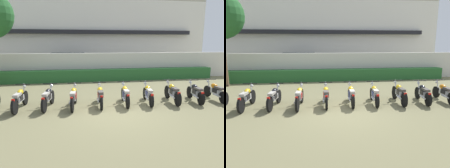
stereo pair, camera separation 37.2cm
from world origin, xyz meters
TOP-DOWN VIEW (x-y plane):
  - ground at (0.00, 0.00)m, footprint 60.00×60.00m
  - building at (0.00, 15.22)m, footprint 22.62×6.50m
  - compound_wall at (0.00, 7.76)m, footprint 21.49×0.30m
  - hedge_row at (0.00, 7.06)m, footprint 17.19×0.70m
  - parked_car at (-2.08, 10.00)m, footprint 4.51×2.09m
  - motorcycle_in_row_1 at (-3.88, 1.16)m, footprint 0.60×1.95m
  - motorcycle_in_row_2 at (-2.77, 1.17)m, footprint 0.60×1.86m
  - motorcycle_in_row_3 at (-1.70, 1.06)m, footprint 0.60×1.94m
  - motorcycle_in_row_4 at (-0.56, 1.14)m, footprint 0.60×1.86m
  - motorcycle_in_row_5 at (0.56, 1.14)m, footprint 0.60×1.85m
  - motorcycle_in_row_6 at (1.63, 1.16)m, footprint 0.60×1.87m
  - motorcycle_in_row_7 at (2.79, 1.12)m, footprint 0.60×1.95m
  - motorcycle_in_row_8 at (3.89, 1.04)m, footprint 0.60×1.80m
  - motorcycle_in_row_9 at (4.97, 1.10)m, footprint 0.60×1.85m

SIDE VIEW (x-z plane):
  - ground at x=0.00m, z-range 0.00..0.00m
  - hedge_row at x=0.00m, z-range 0.00..0.83m
  - motorcycle_in_row_9 at x=4.97m, z-range -0.03..0.91m
  - motorcycle_in_row_6 at x=1.63m, z-range -0.03..0.91m
  - motorcycle_in_row_8 at x=3.89m, z-range -0.03..0.92m
  - motorcycle_in_row_5 at x=0.56m, z-range -0.03..0.93m
  - motorcycle_in_row_4 at x=-0.56m, z-range -0.03..0.93m
  - motorcycle_in_row_2 at x=-2.77m, z-range -0.03..0.93m
  - motorcycle_in_row_1 at x=-3.88m, z-range -0.03..0.94m
  - motorcycle_in_row_7 at x=2.79m, z-range -0.03..0.94m
  - motorcycle_in_row_3 at x=-1.70m, z-range -0.03..0.95m
  - parked_car at x=-2.08m, z-range -0.01..1.88m
  - compound_wall at x=0.00m, z-range 0.00..1.95m
  - building at x=0.00m, z-range 0.00..6.97m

